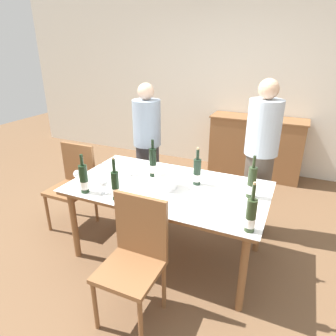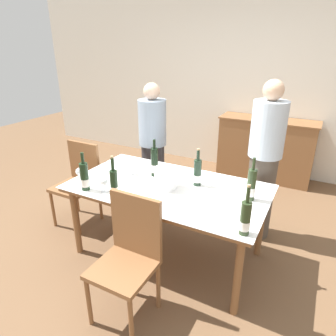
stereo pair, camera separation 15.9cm
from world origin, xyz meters
name	(u,v)px [view 1 (the left image)]	position (x,y,z in m)	size (l,w,h in m)	color
ground_plane	(168,252)	(0.00, 0.00, 0.00)	(12.00, 12.00, 0.00)	brown
back_wall	(237,81)	(0.00, 2.60, 1.40)	(8.00, 0.10, 2.80)	silver
sideboard_cabinet	(256,147)	(0.44, 2.31, 0.46)	(1.40, 0.46, 0.92)	brown
dining_table	(168,193)	(0.00, 0.00, 0.67)	(1.78, 0.99, 0.74)	brown
ice_bucket	(166,178)	(-0.01, -0.03, 0.84)	(0.21, 0.21, 0.19)	white
wine_bottle_0	(252,183)	(0.72, 0.10, 0.87)	(0.07, 0.07, 0.37)	#28381E
wine_bottle_1	(84,179)	(-0.61, -0.40, 0.86)	(0.07, 0.07, 0.35)	black
wine_bottle_2	(251,216)	(0.80, -0.40, 0.86)	(0.07, 0.07, 0.37)	#28381E
wine_bottle_3	(153,163)	(-0.23, 0.15, 0.87)	(0.07, 0.07, 0.37)	black
wine_bottle_4	(115,186)	(-0.29, -0.40, 0.86)	(0.07, 0.07, 0.37)	black
wine_bottle_5	(197,172)	(0.22, 0.15, 0.86)	(0.07, 0.07, 0.35)	#1E3323
wine_glass_0	(128,166)	(-0.46, 0.07, 0.84)	(0.08, 0.08, 0.14)	white
wine_glass_1	(77,175)	(-0.78, -0.29, 0.83)	(0.07, 0.07, 0.13)	white
wine_glass_2	(104,184)	(-0.44, -0.35, 0.83)	(0.07, 0.07, 0.13)	white
chair_left_end	(74,180)	(-1.18, 0.09, 0.53)	(0.42, 0.42, 0.93)	brown
chair_near_front	(135,253)	(0.06, -0.72, 0.54)	(0.42, 0.42, 0.96)	brown
person_host	(147,148)	(-0.64, 0.81, 0.76)	(0.33, 0.33, 1.54)	#2D2D33
person_guest_left	(260,161)	(0.69, 0.75, 0.82)	(0.33, 0.33, 1.65)	#51473D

